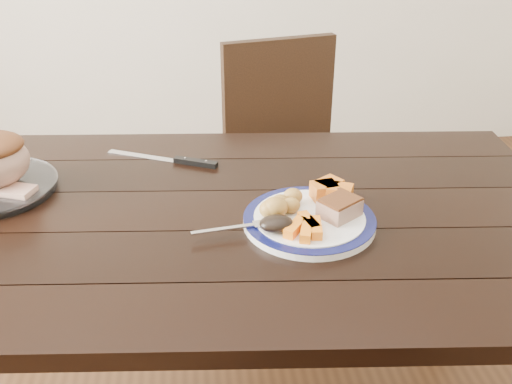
{
  "coord_description": "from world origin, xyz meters",
  "views": [
    {
      "loc": [
        -0.05,
        -1.12,
        1.4
      ],
      "look_at": [
        0.08,
        -0.02,
        0.8
      ],
      "focal_mm": 40.0,
      "sensor_mm": 36.0,
      "label": 1
    }
  ],
  "objects": [
    {
      "name": "pork_slice",
      "position": [
        0.25,
        -0.09,
        0.79
      ],
      "size": [
        0.1,
        0.1,
        0.04
      ],
      "primitive_type": "cube",
      "rotation": [
        0.0,
        0.0,
        0.6
      ],
      "color": "#A67B65",
      "rests_on": "dinner_plate"
    },
    {
      "name": "cut_slice",
      "position": [
        -0.46,
        0.09,
        0.78
      ],
      "size": [
        0.09,
        0.08,
        0.02
      ],
      "primitive_type": "cube",
      "rotation": [
        0.0,
        0.0,
        -0.37
      ],
      "color": "tan",
      "rests_on": "serving_platter"
    },
    {
      "name": "pumpkin_wedges",
      "position": [
        0.25,
        -0.01,
        0.79
      ],
      "size": [
        0.1,
        0.1,
        0.04
      ],
      "color": "orange",
      "rests_on": "dinner_plate"
    },
    {
      "name": "chair_far",
      "position": [
        0.29,
        0.74,
        0.52
      ],
      "size": [
        0.51,
        0.51,
        0.93
      ],
      "rotation": [
        0.0,
        0.0,
        3.37
      ],
      "color": "black",
      "rests_on": "ground"
    },
    {
      "name": "carrot_batons",
      "position": [
        0.17,
        -0.15,
        0.78
      ],
      "size": [
        0.09,
        0.1,
        0.02
      ],
      "color": "orange",
      "rests_on": "dinner_plate"
    },
    {
      "name": "dark_mushroom",
      "position": [
        0.11,
        -0.13,
        0.79
      ],
      "size": [
        0.07,
        0.05,
        0.03
      ],
      "primitive_type": "ellipsoid",
      "color": "black",
      "rests_on": "dinner_plate"
    },
    {
      "name": "carving_knife",
      "position": [
        -0.08,
        0.26,
        0.76
      ],
      "size": [
        0.3,
        0.16,
        0.01
      ],
      "rotation": [
        0.0,
        0.0,
        -0.44
      ],
      "color": "silver",
      "rests_on": "dining_table"
    },
    {
      "name": "fork",
      "position": [
        0.03,
        -0.11,
        0.77
      ],
      "size": [
        0.18,
        0.04,
        0.0
      ],
      "rotation": [
        0.0,
        0.0,
        0.14
      ],
      "color": "silver",
      "rests_on": "dinner_plate"
    },
    {
      "name": "dining_table",
      "position": [
        -0.0,
        0.0,
        0.66
      ],
      "size": [
        1.68,
        1.05,
        0.75
      ],
      "rotation": [
        0.0,
        0.0,
        -0.09
      ],
      "color": "black",
      "rests_on": "ground"
    },
    {
      "name": "dinner_plate",
      "position": [
        0.19,
        -0.09,
        0.76
      ],
      "size": [
        0.29,
        0.29,
        0.02
      ],
      "primitive_type": "cylinder",
      "color": "white",
      "rests_on": "dining_table"
    },
    {
      "name": "plate_rim",
      "position": [
        0.19,
        -0.09,
        0.77
      ],
      "size": [
        0.29,
        0.29,
        0.02
      ],
      "primitive_type": "torus",
      "color": "#0C103F",
      "rests_on": "dinner_plate"
    },
    {
      "name": "roasted_potatoes",
      "position": [
        0.13,
        -0.07,
        0.79
      ],
      "size": [
        0.1,
        0.1,
        0.05
      ],
      "color": "gold",
      "rests_on": "dinner_plate"
    }
  ]
}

